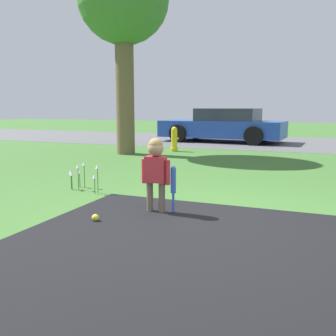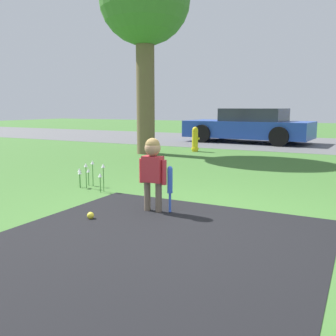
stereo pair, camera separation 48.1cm
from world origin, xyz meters
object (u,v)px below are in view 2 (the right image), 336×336
(child, at_px, (153,164))
(tree_near_driveway, at_px, (145,3))
(sports_ball, at_px, (91,215))
(parked_car, at_px, (249,126))
(baseball_bat, at_px, (170,183))
(fire_hydrant, at_px, (195,139))

(child, relative_size, tree_near_driveway, 0.17)
(tree_near_driveway, bearing_deg, sports_ball, -64.95)
(parked_car, bearing_deg, sports_ball, 99.03)
(sports_ball, bearing_deg, baseball_bat, 43.69)
(sports_ball, relative_size, parked_car, 0.02)
(fire_hydrant, bearing_deg, child, -71.06)
(child, height_order, baseball_bat, child)
(sports_ball, xyz_separation_m, parked_car, (-1.01, 10.26, 0.55))
(tree_near_driveway, bearing_deg, parked_car, 70.58)
(fire_hydrant, bearing_deg, parked_car, 80.34)
(baseball_bat, height_order, sports_ball, baseball_bat)
(fire_hydrant, relative_size, tree_near_driveway, 0.13)
(fire_hydrant, xyz_separation_m, tree_near_driveway, (-1.02, -1.07, 3.62))
(parked_car, xyz_separation_m, tree_near_driveway, (-1.63, -4.62, 3.37))
(fire_hydrant, bearing_deg, tree_near_driveway, -133.75)
(fire_hydrant, height_order, parked_car, parked_car)
(baseball_bat, xyz_separation_m, tree_near_driveway, (-3.33, 4.99, 3.60))
(baseball_bat, bearing_deg, parked_car, 100.05)
(child, distance_m, baseball_bat, 0.31)
(tree_near_driveway, bearing_deg, baseball_bat, -56.29)
(baseball_bat, relative_size, tree_near_driveway, 0.11)
(baseball_bat, xyz_separation_m, fire_hydrant, (-2.31, 6.06, -0.02))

